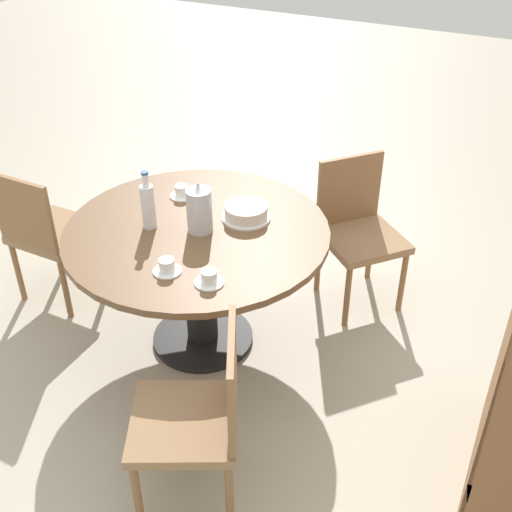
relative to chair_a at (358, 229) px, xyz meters
The scene contains 11 objects.
ground_plane 1.08m from the chair_a, 38.59° to the right, with size 14.00×14.00×0.00m, color #B2A893.
dining_table 0.98m from the chair_a, 38.59° to the right, with size 1.32×1.32×0.72m.
chair_a is the anchor object (origin of this frame).
chair_b 1.77m from the chair_a, 63.26° to the right, with size 0.43×0.43×0.86m.
chair_c 1.61m from the chair_a, ahead, with size 0.56×0.56×0.86m.
coffee_pot 1.03m from the chair_a, 37.59° to the right, with size 0.12×0.12×0.26m.
water_bottle 1.24m from the chair_a, 44.53° to the right, with size 0.07×0.07×0.30m.
cake_main 0.77m from the chair_a, 37.48° to the right, with size 0.25×0.25×0.08m.
cup_a 1.29m from the chair_a, 25.58° to the right, with size 0.13×0.13×0.07m.
cup_b 1.21m from the chair_a, 16.37° to the right, with size 0.13×0.13×0.07m.
cup_c 1.03m from the chair_a, 59.20° to the right, with size 0.13×0.13×0.07m.
Camera 1 is at (2.31, 1.44, 2.39)m, focal length 45.00 mm.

